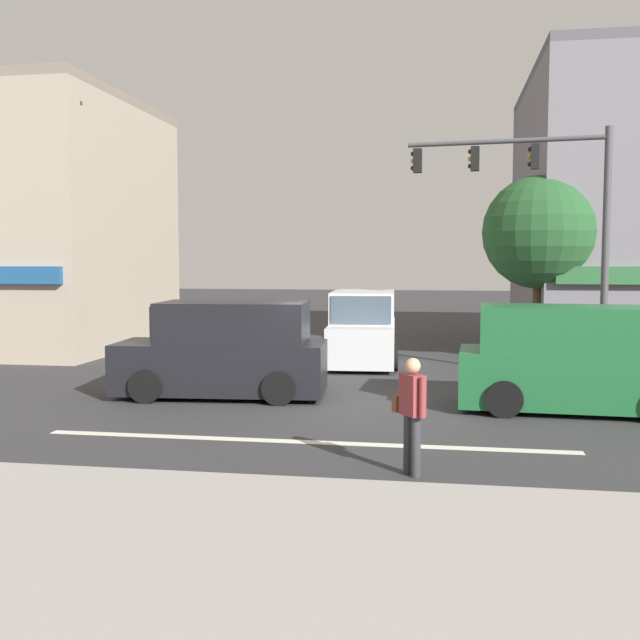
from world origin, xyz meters
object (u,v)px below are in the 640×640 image
object	(u,v)px
van_approaching_near	(572,362)
street_tree	(540,233)
utility_pole_near_left	(62,223)
utility_pole_far_right	(601,212)
pedestrian_foreground_with_bag	(412,408)
van_crossing_center	(225,352)
van_crossing_rightbound	(363,329)
traffic_light_mast	(550,208)

from	to	relation	value
van_approaching_near	street_tree	bearing A→B (deg)	88.25
utility_pole_near_left	utility_pole_far_right	world-z (taller)	utility_pole_far_right
pedestrian_foreground_with_bag	utility_pole_near_left	bearing A→B (deg)	136.37
van_crossing_center	van_crossing_rightbound	distance (m)	6.38
utility_pole_far_right	traffic_light_mast	size ratio (longest dim) A/B	1.40
utility_pole_far_right	van_approaching_near	bearing A→B (deg)	-104.04
street_tree	van_approaching_near	bearing A→B (deg)	-91.75
van_crossing_center	van_crossing_rightbound	world-z (taller)	same
van_crossing_rightbound	pedestrian_foreground_with_bag	xyz separation A→B (m)	(1.88, -11.36, -0.05)
street_tree	van_crossing_rightbound	bearing A→B (deg)	-168.13
utility_pole_near_left	pedestrian_foreground_with_bag	distance (m)	15.05
van_crossing_center	van_approaching_near	size ratio (longest dim) A/B	1.01
street_tree	utility_pole_near_left	bearing A→B (deg)	-170.64
van_crossing_center	van_crossing_rightbound	xyz separation A→B (m)	(2.45, 5.89, 0.00)
street_tree	utility_pole_far_right	distance (m)	2.65
utility_pole_far_right	van_crossing_center	world-z (taller)	utility_pole_far_right
traffic_light_mast	van_crossing_center	distance (m)	8.61
utility_pole_far_right	van_approaching_near	xyz separation A→B (m)	(-2.25, -8.99, -3.49)
street_tree	utility_pole_far_right	xyz separation A→B (m)	(2.02, 1.58, 0.67)
van_crossing_rightbound	street_tree	bearing A→B (deg)	11.87
utility_pole_near_left	utility_pole_far_right	xyz separation A→B (m)	(15.88, 3.86, 0.37)
utility_pole_near_left	van_crossing_center	world-z (taller)	utility_pole_near_left
utility_pole_near_left	van_approaching_near	xyz separation A→B (m)	(13.63, -5.13, -3.12)
utility_pole_far_right	van_crossing_rightbound	size ratio (longest dim) A/B	1.85
van_approaching_near	utility_pole_near_left	bearing A→B (deg)	159.36
utility_pole_far_right	van_approaching_near	distance (m)	9.91
street_tree	utility_pole_near_left	size ratio (longest dim) A/B	0.69
van_approaching_near	van_crossing_rightbound	size ratio (longest dim) A/B	1.00
street_tree	van_crossing_rightbound	xyz separation A→B (m)	(-5.09, -1.07, -2.82)
utility_pole_near_left	van_crossing_rightbound	bearing A→B (deg)	7.88
street_tree	van_crossing_rightbound	world-z (taller)	street_tree
van_crossing_center	van_approaching_near	xyz separation A→B (m)	(7.31, -0.45, 0.00)
traffic_light_mast	van_crossing_rightbound	xyz separation A→B (m)	(-4.85, 2.73, -3.30)
van_crossing_rightbound	pedestrian_foreground_with_bag	size ratio (longest dim) A/B	2.82
van_crossing_center	utility_pole_near_left	bearing A→B (deg)	143.46
traffic_light_mast	van_crossing_center	size ratio (longest dim) A/B	1.31
utility_pole_far_right	van_crossing_center	distance (m)	13.29
traffic_light_mast	van_crossing_center	world-z (taller)	traffic_light_mast
van_approaching_near	van_crossing_rightbound	distance (m)	8.00
utility_pole_near_left	van_crossing_rightbound	size ratio (longest dim) A/B	1.69
utility_pole_near_left	traffic_light_mast	bearing A→B (deg)	-6.37
van_crossing_rightbound	traffic_light_mast	bearing A→B (deg)	-29.38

